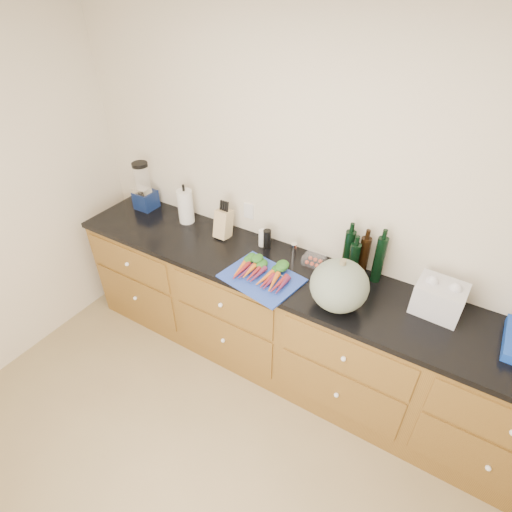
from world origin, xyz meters
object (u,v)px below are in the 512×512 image
Objects in this scene: carrots at (264,272)px; tomato_box at (314,260)px; cutting_board at (262,278)px; paper_towel at (186,206)px; knife_block at (223,224)px; blender_appliance at (144,189)px; squash at (339,285)px.

carrots is 0.37m from tomato_box.
tomato_box is at bearing 55.80° from cutting_board.
knife_block is (0.38, -0.02, -0.03)m from paper_towel.
tomato_box is at bearing 2.33° from knife_block.
cutting_board is 1.21× the size of blender_appliance.
cutting_board is 1.79× the size of paper_towel.
squash is at bearing -46.53° from tomato_box.
knife_block reaches higher than carrots.
cutting_board is at bearing -30.32° from knife_block.
blender_appliance reaches higher than cutting_board.
cutting_board is 0.54m from squash.
cutting_board is at bearing -19.76° from paper_towel.
knife_block is at bearing -1.25° from blender_appliance.
carrots is 1.74× the size of knife_block.
squash reaches higher than tomato_box.
tomato_box is (1.11, 0.01, -0.10)m from paper_towel.
squash is 1.44m from paper_towel.
paper_towel reaches higher than tomato_box.
paper_towel reaches higher than knife_block.
carrots is at bearing 90.00° from cutting_board.
cutting_board is 2.29× the size of knife_block.
carrots reaches higher than cutting_board.
knife_block is at bearing 149.68° from cutting_board.
paper_towel is at bearing 0.29° from blender_appliance.
cutting_board is 1.32× the size of carrots.
blender_appliance is at bearing 166.54° from cutting_board.
carrots is 1.37m from blender_appliance.
blender_appliance is 0.82m from knife_block.
blender_appliance is (-1.33, 0.32, 0.17)m from cutting_board.
paper_towel is 1.95× the size of tomato_box.
carrots is at bearing -127.34° from tomato_box.
squash is (0.52, -0.02, 0.12)m from carrots.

